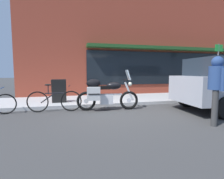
% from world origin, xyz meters
% --- Properties ---
extents(ground_plane, '(80.00, 80.00, 0.00)m').
position_xyz_m(ground_plane, '(0.00, 0.00, 0.00)').
color(ground_plane, '#3A3A3A').
extents(storefront_building, '(22.69, 0.90, 7.62)m').
position_xyz_m(storefront_building, '(7.34, 3.89, 3.72)').
color(storefront_building, brown).
rests_on(storefront_building, ground_plane).
extents(touring_motorcycle, '(2.16, 0.64, 1.41)m').
position_xyz_m(touring_motorcycle, '(-0.33, 0.49, 0.61)').
color(touring_motorcycle, black).
rests_on(touring_motorcycle, ground_plane).
extents(parked_bicycle, '(1.78, 0.48, 0.94)m').
position_xyz_m(parked_bicycle, '(-2.00, 0.66, 0.38)').
color(parked_bicycle, black).
rests_on(parked_bicycle, ground_plane).
extents(pedestrian_walking, '(0.44, 0.55, 1.71)m').
position_xyz_m(pedestrian_walking, '(2.00, -1.89, 1.08)').
color(pedestrian_walking, '#373737').
rests_on(pedestrian_walking, ground_plane).
extents(sandwich_board_sign, '(0.55, 0.41, 0.92)m').
position_xyz_m(sandwich_board_sign, '(-1.89, 1.76, 0.58)').
color(sandwich_board_sign, black).
rests_on(sandwich_board_sign, sidewalk_curb).
extents(parking_sign_pole, '(0.44, 0.07, 2.59)m').
position_xyz_m(parking_sign_pole, '(5.69, 1.80, 1.65)').
color(parking_sign_pole, '#59595B').
rests_on(parking_sign_pole, sidewalk_curb).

